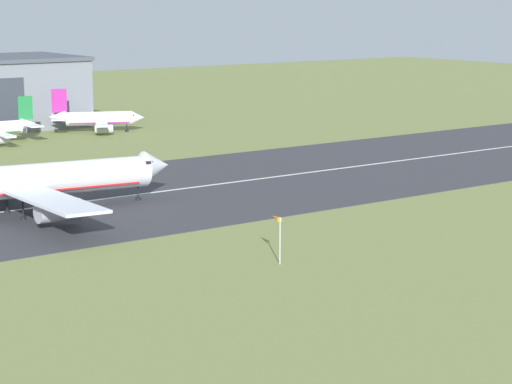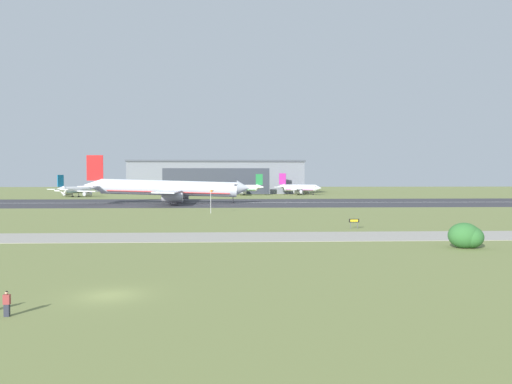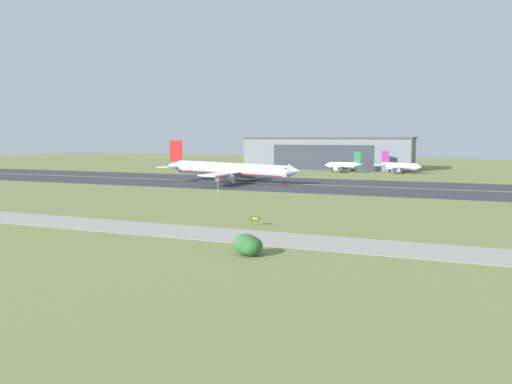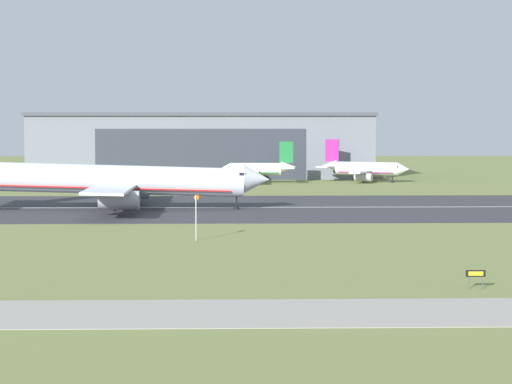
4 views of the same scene
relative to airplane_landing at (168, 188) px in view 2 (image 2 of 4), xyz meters
name	(u,v)px [view 2 (image 2 of 4)]	position (x,y,z in m)	size (l,w,h in m)	color
ground_plane	(188,220)	(11.56, -59.31, -4.81)	(628.58, 628.58, 0.00)	olive
runway_strip	(206,203)	(11.56, 3.82, -4.78)	(388.58, 52.36, 0.06)	#333338
runway_centreline	(206,203)	(11.56, 3.82, -4.74)	(349.72, 0.70, 0.01)	silver
taxiway_road	(170,237)	(11.56, -88.02, -4.78)	(291.43, 11.17, 0.05)	gray
hangar_building	(217,177)	(12.21, 98.06, 3.53)	(87.37, 29.85, 16.64)	slate
airplane_landing	(168,188)	(0.00, 0.00, 0.00)	(52.47, 44.09, 15.27)	silver
airplane_parked_west	(299,188)	(51.63, 74.36, -1.72)	(22.35, 20.66, 10.09)	silver
airplane_parked_centre	(75,190)	(-45.90, 54.10, -1.97)	(21.56, 20.52, 9.25)	white
airplane_parked_east	(244,188)	(25.71, 70.32, -1.65)	(18.01, 22.62, 9.69)	white
shrub_clump	(467,236)	(48.54, -100.25, -3.36)	(4.21, 3.45, 3.07)	#2D662D
windsock_pole	(212,192)	(15.62, -40.93, 0.13)	(1.26, 2.62, 5.50)	#B7B7BC
runway_sign	(354,221)	(40.42, -77.60, -3.59)	(1.69, 0.13, 1.62)	#4C4C51
spectator_right	(7,303)	(6.61, -127.64, -3.99)	(0.40, 0.24, 1.59)	#282B38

